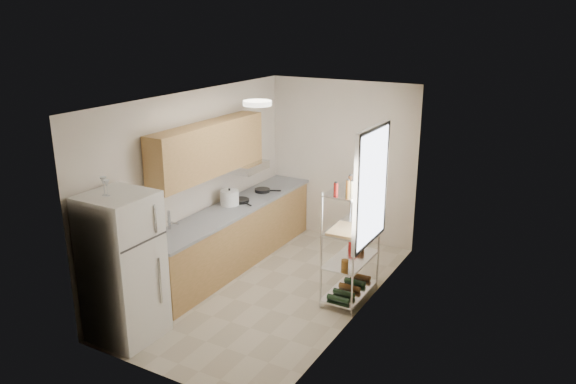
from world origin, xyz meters
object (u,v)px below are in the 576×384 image
(refrigerator, at_px, (123,267))
(frying_pan_large, at_px, (240,200))
(rice_cooker, at_px, (230,198))
(cutting_board, at_px, (347,230))
(espresso_machine, at_px, (364,213))

(refrigerator, distance_m, frying_pan_large, 2.46)
(rice_cooker, distance_m, frying_pan_large, 0.21)
(refrigerator, height_order, cutting_board, refrigerator)
(rice_cooker, bearing_deg, cutting_board, -10.96)
(cutting_board, bearing_deg, frying_pan_large, 163.72)
(cutting_board, distance_m, espresso_machine, 0.39)
(refrigerator, distance_m, rice_cooker, 2.29)
(cutting_board, bearing_deg, rice_cooker, 169.04)
(cutting_board, height_order, espresso_machine, espresso_machine)
(refrigerator, relative_size, cutting_board, 3.55)
(frying_pan_large, bearing_deg, refrigerator, -63.36)
(refrigerator, relative_size, frying_pan_large, 6.52)
(cutting_board, bearing_deg, refrigerator, -135.17)
(frying_pan_large, bearing_deg, rice_cooker, -84.57)
(frying_pan_large, height_order, cutting_board, cutting_board)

